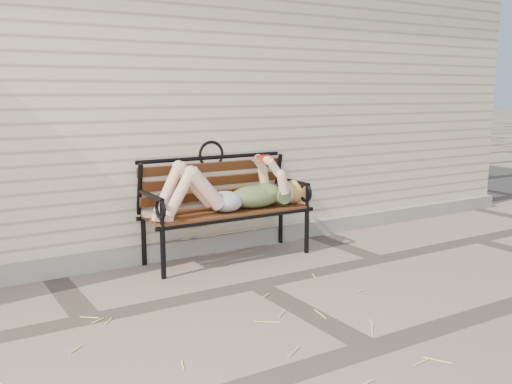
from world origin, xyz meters
TOP-DOWN VIEW (x-y plane):
  - ground at (0.00, 0.00)m, footprint 80.00×80.00m
  - house_wall at (0.00, 3.00)m, footprint 8.00×4.00m
  - foundation_strip at (0.00, 0.97)m, footprint 8.00×0.10m
  - garden_bench at (0.15, 0.80)m, footprint 1.55×0.62m
  - reading_woman at (0.16, 0.68)m, footprint 1.46×0.33m
  - straw_scatter at (-0.96, -0.73)m, footprint 2.93×1.73m

SIDE VIEW (x-z plane):
  - ground at x=0.00m, z-range 0.00..0.00m
  - straw_scatter at x=-0.96m, z-range 0.00..0.01m
  - foundation_strip at x=0.00m, z-range 0.00..0.15m
  - garden_bench at x=0.15m, z-range 0.06..1.06m
  - reading_woman at x=0.16m, z-range 0.37..0.82m
  - house_wall at x=0.00m, z-range 0.00..3.00m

